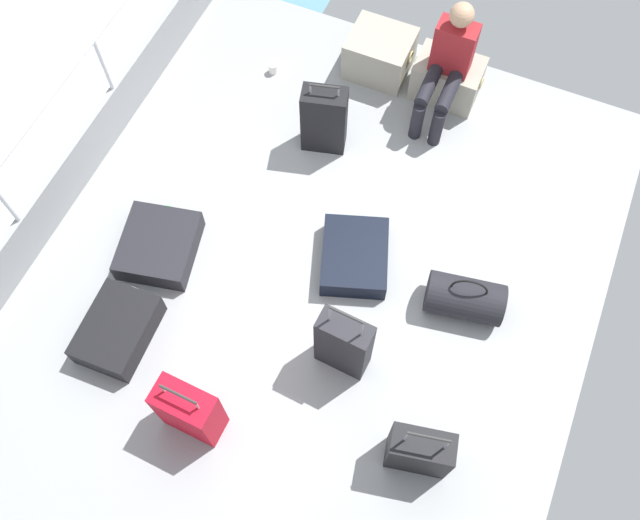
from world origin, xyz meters
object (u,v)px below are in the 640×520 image
Objects in this scene: cargo_crate_0 at (380,54)px; paper_cup at (273,68)px; suitcase_4 at (355,256)px; suitcase_5 at (159,246)px; suitcase_6 at (419,451)px; passenger_seated at (448,64)px; duffel_bag at (465,298)px; suitcase_7 at (324,120)px; suitcase_3 at (190,411)px; cargo_crate_1 at (447,79)px; suitcase_0 at (344,344)px; suitcase_1 at (118,330)px.

paper_cup is (-0.89, -0.43, -0.15)m from cargo_crate_0.
suitcase_4 and suitcase_5 have the same top height.
passenger_seated is at bearing 106.05° from suitcase_6.
duffel_bag is (0.81, -1.78, -0.41)m from passenger_seated.
suitcase_5 is 0.97× the size of suitcase_7.
duffel_bag is at bearing -33.61° from paper_cup.
suitcase_3 is 1.03× the size of suitcase_6.
duffel_bag is at bearing -67.64° from cargo_crate_1.
cargo_crate_1 is at bearing 50.11° from suitcase_7.
suitcase_3 reaches higher than duffel_bag.
suitcase_4 is at bearing -93.25° from cargo_crate_1.
suitcase_3 reaches higher than suitcase_6.
cargo_crate_0 is 0.65× the size of suitcase_0.
suitcase_3 is (-0.68, -3.40, -0.27)m from passenger_seated.
suitcase_3 is 0.97× the size of suitcase_4.
passenger_seated reaches higher than suitcase_3.
cargo_crate_0 is at bearing 69.53° from suitcase_5.
passenger_seated is at bearing 114.41° from duffel_bag.
duffel_bag reaches higher than suitcase_4.
suitcase_1 is 0.90× the size of suitcase_5.
suitcase_5 is (-0.91, 1.12, -0.21)m from suitcase_3.
suitcase_5 is at bearing -168.14° from duffel_bag.
suitcase_6 is 7.29× the size of paper_cup.
suitcase_5 is at bearing -122.86° from cargo_crate_1.
suitcase_1 is at bearing -151.55° from duffel_bag.
suitcase_3 is at bearing -132.55° from duffel_bag.
suitcase_6 is (2.39, 0.02, 0.14)m from suitcase_1.
cargo_crate_0 is at bearing 75.18° from suitcase_1.
suitcase_4 is (0.57, 1.65, -0.21)m from suitcase_3.
suitcase_1 reaches higher than suitcase_5.
passenger_seated is at bearing 7.75° from paper_cup.
suitcase_7 is (-0.12, 2.63, 0.02)m from suitcase_3.
passenger_seated reaches higher than suitcase_6.
suitcase_4 is 1.58m from suitcase_5.
suitcase_6 reaches higher than suitcase_4.
suitcase_3 is 3.32m from paper_cup.
passenger_seated reaches higher than duffel_bag.
paper_cup is (-0.03, 2.83, -0.07)m from suitcase_1.
cargo_crate_1 is 1.94m from suitcase_4.
cargo_crate_1 reaches higher than suitcase_1.
suitcase_5 is at bearing 129.28° from suitcase_3.
duffel_bag is (-0.06, 1.24, -0.09)m from suitcase_6.
paper_cup is (-0.87, 3.19, -0.26)m from suitcase_3.
suitcase_7 reaches higher than suitcase_3.
cargo_crate_0 reaches higher than paper_cup.
suitcase_3 is at bearing -74.71° from paper_cup.
suitcase_3 reaches higher than paper_cup.
suitcase_6 is (0.87, -3.20, 0.06)m from cargo_crate_1.
suitcase_6 is (1.53, -3.23, 0.06)m from cargo_crate_0.
suitcase_0 is at bearing -8.73° from suitcase_5.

